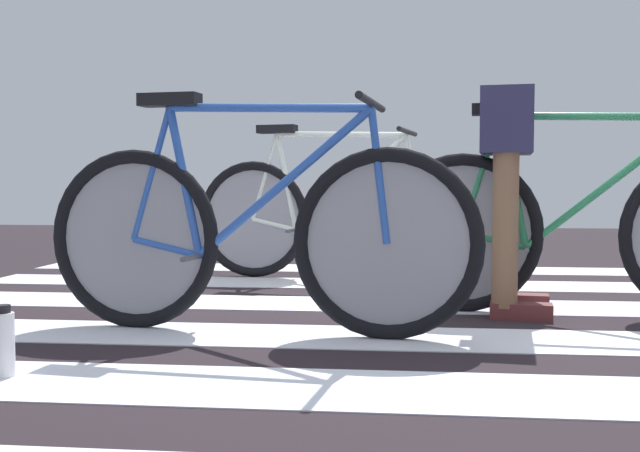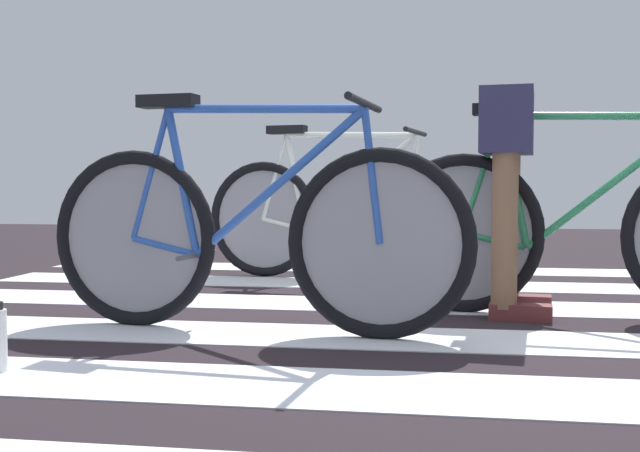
% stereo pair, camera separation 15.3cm
% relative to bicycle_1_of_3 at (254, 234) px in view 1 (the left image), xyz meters
% --- Properties ---
extents(ground, '(18.00, 14.00, 0.02)m').
position_rel_bicycle_1_of_3_xyz_m(ground, '(0.69, 0.20, -0.40)').
color(ground, black).
extents(crosswalk_markings, '(5.40, 4.24, 0.00)m').
position_rel_bicycle_1_of_3_xyz_m(crosswalk_markings, '(0.69, 0.35, -0.38)').
color(crosswalk_markings, silver).
rests_on(crosswalk_markings, ground).
extents(bicycle_1_of_3, '(1.73, 0.52, 0.93)m').
position_rel_bicycle_1_of_3_xyz_m(bicycle_1_of_3, '(0.00, 0.00, 0.00)').
color(bicycle_1_of_3, black).
rests_on(bicycle_1_of_3, ground).
extents(bicycle_2_of_3, '(1.73, 0.52, 0.93)m').
position_rel_bicycle_1_of_3_xyz_m(bicycle_2_of_3, '(1.33, 0.53, 0.00)').
color(bicycle_2_of_3, black).
rests_on(bicycle_2_of_3, ground).
extents(cyclist_2_of_3, '(0.36, 0.43, 0.99)m').
position_rel_bicycle_1_of_3_xyz_m(cyclist_2_of_3, '(1.03, 0.57, 0.26)').
color(cyclist_2_of_3, brown).
rests_on(cyclist_2_of_3, ground).
extents(bicycle_3_of_3, '(1.72, 0.55, 0.93)m').
position_rel_bicycle_1_of_3_xyz_m(bicycle_3_of_3, '(0.15, 1.66, 0.00)').
color(bicycle_3_of_3, black).
rests_on(bicycle_3_of_3, ground).
extents(water_bottle, '(0.06, 0.06, 0.22)m').
position_rel_bicycle_1_of_3_xyz_m(water_bottle, '(-0.62, -0.75, -0.28)').
color(water_bottle, white).
rests_on(water_bottle, ground).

